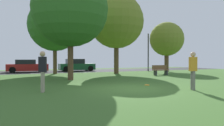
# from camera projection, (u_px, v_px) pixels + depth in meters

# --- Properties ---
(ground_plane) EXTENTS (44.00, 44.00, 0.00)m
(ground_plane) POSITION_uv_depth(u_px,v_px,m) (132.00, 89.00, 10.39)
(ground_plane) COLOR #3D6628
(road_strip) EXTENTS (44.00, 6.40, 0.01)m
(road_strip) POSITION_uv_depth(u_px,v_px,m) (65.00, 71.00, 24.98)
(road_strip) COLOR #28282B
(road_strip) RESTS_ON ground_plane
(oak_tree_left) EXTENTS (3.90, 3.90, 5.72)m
(oak_tree_left) POSITION_uv_depth(u_px,v_px,m) (167.00, 39.00, 24.29)
(oak_tree_left) COLOR brown
(oak_tree_left) RESTS_ON ground_plane
(oak_tree_center) EXTENTS (5.15, 5.15, 7.38)m
(oak_tree_center) POSITION_uv_depth(u_px,v_px,m) (55.00, 25.00, 20.69)
(oak_tree_center) COLOR brown
(oak_tree_center) RESTS_ON ground_plane
(maple_tree_near) EXTENTS (5.48, 5.48, 8.00)m
(maple_tree_near) POSITION_uv_depth(u_px,v_px,m) (116.00, 21.00, 21.14)
(maple_tree_near) COLOR brown
(maple_tree_near) RESTS_ON ground_plane
(oak_tree_right) EXTENTS (5.29, 5.29, 7.59)m
(oak_tree_right) POSITION_uv_depth(u_px,v_px,m) (70.00, 9.00, 14.65)
(oak_tree_right) COLOR brown
(oak_tree_right) RESTS_ON ground_plane
(person_thrower) EXTENTS (0.37, 0.31, 1.81)m
(person_thrower) POSITION_uv_depth(u_px,v_px,m) (43.00, 69.00, 9.24)
(person_thrower) COLOR gray
(person_thrower) RESTS_ON ground_plane
(person_catcher) EXTENTS (0.37, 0.31, 1.80)m
(person_catcher) POSITION_uv_depth(u_px,v_px,m) (193.00, 69.00, 9.92)
(person_catcher) COLOR slate
(person_catcher) RESTS_ON ground_plane
(frisbee_disc) EXTENTS (0.27, 0.27, 0.03)m
(frisbee_disc) POSITION_uv_depth(u_px,v_px,m) (147.00, 85.00, 11.75)
(frisbee_disc) COLOR orange
(frisbee_disc) RESTS_ON ground_plane
(parked_car_red) EXTENTS (4.31, 2.08, 1.40)m
(parked_car_red) POSITION_uv_depth(u_px,v_px,m) (27.00, 66.00, 23.50)
(parked_car_red) COLOR #B21E1E
(parked_car_red) RESTS_ON ground_plane
(parked_car_green) EXTENTS (4.23, 1.96, 1.47)m
(parked_car_green) POSITION_uv_depth(u_px,v_px,m) (76.00, 65.00, 25.72)
(parked_car_green) COLOR #195633
(parked_car_green) RESTS_ON ground_plane
(park_bench) EXTENTS (1.60, 0.45, 0.90)m
(park_bench) POSITION_uv_depth(u_px,v_px,m) (160.00, 70.00, 19.15)
(park_bench) COLOR brown
(park_bench) RESTS_ON ground_plane
(street_lamp_post) EXTENTS (0.14, 0.14, 4.50)m
(street_lamp_post) POSITION_uv_depth(u_px,v_px,m) (148.00, 52.00, 25.20)
(street_lamp_post) COLOR #2D2D33
(street_lamp_post) RESTS_ON ground_plane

